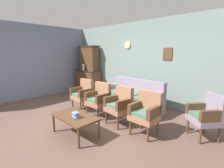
# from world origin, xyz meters

# --- Properties ---
(ground_plane) EXTENTS (7.68, 7.68, 0.00)m
(ground_plane) POSITION_xyz_m (0.00, 0.00, 0.00)
(ground_plane) COLOR brown
(wall_back_with_decor) EXTENTS (6.40, 0.09, 2.70)m
(wall_back_with_decor) POSITION_xyz_m (0.00, 2.63, 1.35)
(wall_back_with_decor) COLOR gray
(wall_back_with_decor) RESTS_ON ground
(wall_left_side) EXTENTS (0.06, 5.20, 2.70)m
(wall_left_side) POSITION_xyz_m (-3.23, 0.00, 1.35)
(wall_left_side) COLOR slate
(wall_left_side) RESTS_ON ground
(side_cabinet) EXTENTS (1.16, 0.55, 0.93)m
(side_cabinet) POSITION_xyz_m (-2.46, 2.25, 0.47)
(side_cabinet) COLOR brown
(side_cabinet) RESTS_ON ground
(cabinet_upper_hutch) EXTENTS (0.99, 0.38, 1.03)m
(cabinet_upper_hutch) POSITION_xyz_m (-2.46, 2.33, 1.45)
(cabinet_upper_hutch) COLOR brown
(cabinet_upper_hutch) RESTS_ON side_cabinet
(vase_on_cabinet) EXTENTS (0.12, 0.12, 0.28)m
(vase_on_cabinet) POSITION_xyz_m (-2.52, 2.07, 1.07)
(vase_on_cabinet) COLOR #B0B48C
(vase_on_cabinet) RESTS_ON side_cabinet
(floral_couch) EXTENTS (1.87, 0.89, 0.90)m
(floral_couch) POSITION_xyz_m (0.27, 1.73, 0.33)
(floral_couch) COLOR gray
(floral_couch) RESTS_ON ground
(armchair_near_couch_end) EXTENTS (0.53, 0.50, 0.90)m
(armchair_near_couch_end) POSITION_xyz_m (-0.81, 0.76, 0.50)
(armchair_near_couch_end) COLOR #9E6B4C
(armchair_near_couch_end) RESTS_ON ground
(armchair_near_cabinet) EXTENTS (0.52, 0.49, 0.90)m
(armchair_near_cabinet) POSITION_xyz_m (-0.06, 0.73, 0.50)
(armchair_near_cabinet) COLOR #9E6B4C
(armchair_near_cabinet) RESTS_ON ground
(armchair_row_middle) EXTENTS (0.57, 0.55, 0.90)m
(armchair_row_middle) POSITION_xyz_m (0.66, 0.73, 0.50)
(armchair_row_middle) COLOR #9E6B4C
(armchair_row_middle) RESTS_ON ground
(armchair_by_doorway) EXTENTS (0.53, 0.50, 0.90)m
(armchair_by_doorway) POSITION_xyz_m (1.38, 0.73, 0.50)
(armchair_by_doorway) COLOR #9E6B4C
(armchair_by_doorway) RESTS_ON ground
(wingback_chair_by_fireplace) EXTENTS (0.71, 0.71, 0.90)m
(wingback_chair_by_fireplace) POSITION_xyz_m (2.33, 1.42, 0.50)
(wingback_chair_by_fireplace) COLOR gray
(wingback_chair_by_fireplace) RESTS_ON ground
(coffee_table) EXTENTS (1.00, 0.56, 0.42)m
(coffee_table) POSITION_xyz_m (0.36, -0.31, 0.38)
(coffee_table) COLOR brown
(coffee_table) RESTS_ON ground
(book_stack_on_table) EXTENTS (0.16, 0.12, 0.12)m
(book_stack_on_table) POSITION_xyz_m (0.47, -0.36, 0.47)
(book_stack_on_table) COLOR #629568
(book_stack_on_table) RESTS_ON coffee_table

